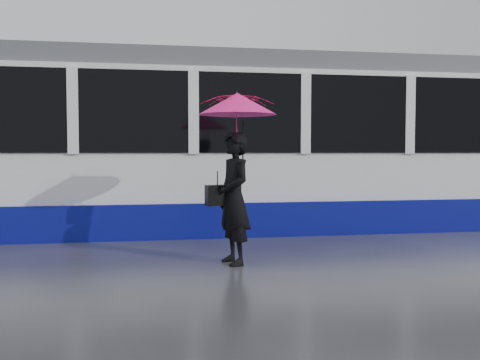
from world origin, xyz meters
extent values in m
plane|color=#2C2C31|center=(0.00, 0.00, 0.00)|extent=(90.00, 90.00, 0.00)
cube|color=#3F3D38|center=(0.00, 1.78, 0.01)|extent=(34.00, 0.07, 0.02)
cube|color=#3F3D38|center=(0.00, 3.22, 0.01)|extent=(34.00, 0.07, 0.02)
cube|color=navy|center=(-3.78, 2.50, 0.31)|extent=(24.00, 2.56, 0.62)
imported|color=black|center=(0.08, -0.89, 0.89)|extent=(0.58, 0.74, 1.78)
imported|color=#FF1561|center=(0.13, -0.89, 1.88)|extent=(1.19, 1.21, 0.89)
cone|color=#FF1561|center=(0.13, -0.89, 2.16)|extent=(1.28, 1.28, 0.29)
cylinder|color=black|center=(0.13, -0.89, 2.32)|extent=(0.01, 0.01, 0.07)
cylinder|color=black|center=(0.20, -0.87, 1.54)|extent=(0.02, 0.02, 0.78)
cube|color=black|center=(-0.14, -0.87, 0.93)|extent=(0.34, 0.22, 0.28)
cylinder|color=black|center=(-0.14, -0.87, 1.16)|extent=(0.01, 0.01, 0.18)
camera|label=1|loc=(-1.06, -7.96, 1.51)|focal=40.00mm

